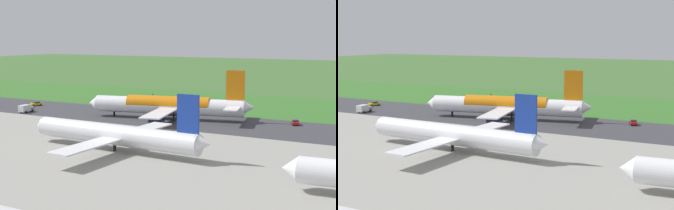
% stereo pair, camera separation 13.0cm
% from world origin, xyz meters
% --- Properties ---
extents(ground_plane, '(800.00, 800.00, 0.00)m').
position_xyz_m(ground_plane, '(0.00, 0.00, 0.00)').
color(ground_plane, '#3D662D').
extents(runway_asphalt, '(600.00, 29.55, 0.06)m').
position_xyz_m(runway_asphalt, '(0.00, 0.00, 0.03)').
color(runway_asphalt, '#38383D').
rests_on(runway_asphalt, ground).
extents(apron_concrete, '(440.00, 110.00, 0.05)m').
position_xyz_m(apron_concrete, '(0.00, 46.37, 0.03)').
color(apron_concrete, gray).
rests_on(apron_concrete, ground).
extents(grass_verge_foreground, '(600.00, 80.00, 0.04)m').
position_xyz_m(grass_verge_foreground, '(0.00, -32.72, 0.02)').
color(grass_verge_foreground, '#346B27').
rests_on(grass_verge_foreground, ground).
extents(airliner_main, '(53.77, 44.30, 15.88)m').
position_xyz_m(airliner_main, '(-2.27, -0.08, 4.35)').
color(airliner_main, white).
rests_on(airliner_main, ground).
extents(airliner_parked_mid, '(48.72, 39.83, 14.22)m').
position_xyz_m(airliner_parked_mid, '(-11.52, 43.53, 3.88)').
color(airliner_parked_mid, white).
rests_on(airliner_parked_mid, ground).
extents(service_car_followme, '(3.14, 4.56, 1.62)m').
position_xyz_m(service_car_followme, '(-39.85, -8.53, 0.84)').
color(service_car_followme, '#B21914').
rests_on(service_car_followme, ground).
extents(service_truck_fuel, '(2.62, 5.93, 2.65)m').
position_xyz_m(service_truck_fuel, '(47.35, 11.03, 1.40)').
color(service_truck_fuel, gray).
rests_on(service_truck_fuel, ground).
extents(service_car_ops, '(3.10, 4.56, 1.62)m').
position_xyz_m(service_car_ops, '(55.49, -2.73, 0.84)').
color(service_car_ops, gold).
rests_on(service_car_ops, ground).
extents(no_stopping_sign, '(0.60, 0.10, 2.62)m').
position_xyz_m(no_stopping_sign, '(24.86, -37.27, 1.56)').
color(no_stopping_sign, slate).
rests_on(no_stopping_sign, ground).
extents(traffic_cone_orange, '(0.40, 0.40, 0.55)m').
position_xyz_m(traffic_cone_orange, '(31.12, -32.11, 0.28)').
color(traffic_cone_orange, orange).
rests_on(traffic_cone_orange, ground).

